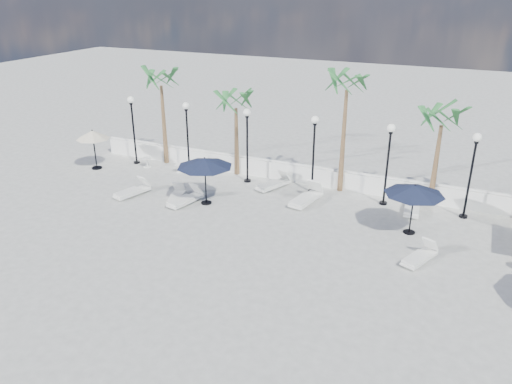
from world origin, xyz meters
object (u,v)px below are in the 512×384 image
at_px(lounger_0, 185,199).
at_px(lounger_4, 306,198).
at_px(lounger_2, 273,183).
at_px(lounger_3, 176,196).
at_px(lounger_6, 412,206).
at_px(parasol_navy_left, 205,163).
at_px(lounger_1, 132,191).
at_px(parasol_cream_small, 93,135).
at_px(parasol_navy_mid, 415,190).
at_px(lounger_5, 420,256).

relative_size(lounger_0, lounger_4, 0.89).
distance_m(lounger_2, lounger_3, 4.92).
xyz_separation_m(lounger_6, parasol_navy_left, (-8.92, -3.02, 1.76)).
height_order(lounger_0, lounger_1, lounger_0).
distance_m(lounger_1, parasol_cream_small, 5.05).
relative_size(lounger_0, lounger_1, 1.01).
xyz_separation_m(lounger_1, lounger_4, (8.00, 2.58, 0.03)).
bearing_deg(parasol_cream_small, lounger_6, 4.56).
bearing_deg(parasol_navy_mid, lounger_0, -172.92).
xyz_separation_m(lounger_4, parasol_navy_mid, (4.87, -1.13, 1.64)).
bearing_deg(parasol_navy_left, lounger_4, 24.54).
bearing_deg(lounger_0, parasol_cream_small, 176.52).
height_order(lounger_0, lounger_6, lounger_6).
height_order(lounger_3, lounger_6, lounger_6).
height_order(lounger_4, parasol_cream_small, parasol_cream_small).
bearing_deg(lounger_6, lounger_5, -83.77).
height_order(lounger_0, lounger_3, lounger_0).
distance_m(lounger_4, parasol_cream_small, 12.29).
bearing_deg(lounger_1, lounger_3, 23.76).
height_order(lounger_2, lounger_6, lounger_6).
height_order(lounger_3, parasol_cream_small, parasol_cream_small).
bearing_deg(lounger_0, lounger_3, -177.46).
relative_size(lounger_1, lounger_3, 1.09).
xyz_separation_m(lounger_3, parasol_navy_mid, (10.58, 1.13, 1.69)).
distance_m(lounger_2, parasol_navy_left, 4.11).
bearing_deg(lounger_4, lounger_2, 164.13).
bearing_deg(parasol_navy_left, lounger_1, -170.45).
xyz_separation_m(lounger_4, parasol_navy_left, (-4.26, -1.95, 1.74)).
xyz_separation_m(lounger_0, lounger_1, (-2.87, -0.20, -0.00)).
bearing_deg(parasol_cream_small, lounger_2, 7.59).
xyz_separation_m(lounger_3, lounger_6, (10.37, 3.34, 0.03)).
xyz_separation_m(lounger_0, parasol_cream_small, (-7.04, 2.11, 1.66)).
xyz_separation_m(lounger_1, lounger_5, (13.56, -0.77, -0.02)).
distance_m(lounger_1, parasol_navy_mid, 13.06).
bearing_deg(lounger_4, parasol_navy_mid, -1.99).
distance_m(lounger_5, parasol_navy_mid, 2.87).
relative_size(lounger_4, parasol_cream_small, 1.02).
distance_m(parasol_navy_left, parasol_navy_mid, 9.17).
distance_m(lounger_1, lounger_6, 13.18).
xyz_separation_m(lounger_0, lounger_4, (5.13, 2.37, 0.03)).
xyz_separation_m(lounger_5, lounger_6, (-0.90, 4.42, 0.03)).
bearing_deg(parasol_navy_mid, lounger_5, -72.76).
relative_size(lounger_3, lounger_4, 0.81).
relative_size(lounger_1, parasol_cream_small, 0.89).
bearing_deg(lounger_1, lounger_2, 47.76).
xyz_separation_m(lounger_2, parasol_navy_left, (-2.16, -3.02, 1.76)).
bearing_deg(lounger_3, lounger_6, -1.75).
bearing_deg(parasol_navy_mid, parasol_cream_small, 177.10).
distance_m(lounger_0, lounger_6, 10.38).
bearing_deg(lounger_0, parasol_navy_left, 39.41).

